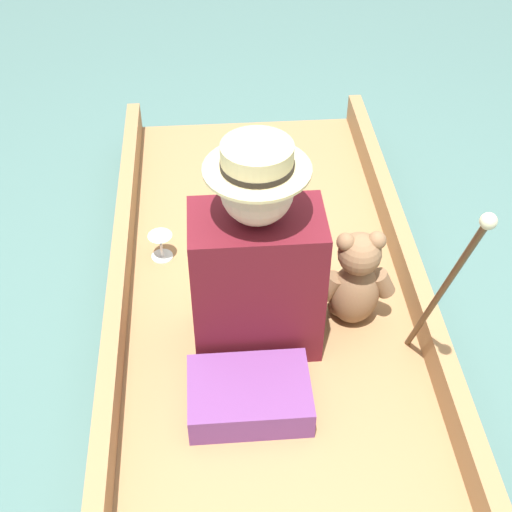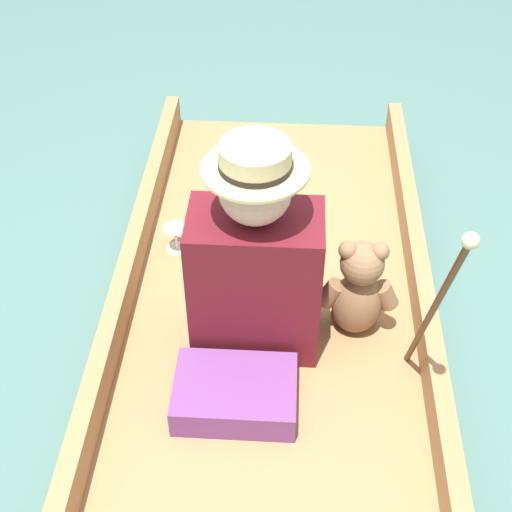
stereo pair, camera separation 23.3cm
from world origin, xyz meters
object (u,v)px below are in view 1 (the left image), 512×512
Objects in this scene: teddy_bear at (356,281)px; walking_cane at (448,282)px; wine_glass at (161,242)px; seated_person at (255,261)px.

walking_cane reaches higher than teddy_bear.
seated_person is at bearing -47.07° from wine_glass.
wine_glass is 0.13× the size of walking_cane.
seated_person reaches higher than wine_glass.
wine_glass is (-0.35, 0.37, -0.21)m from seated_person.
walking_cane is at bearing -61.78° from teddy_bear.
seated_person is at bearing 146.66° from walking_cane.
walking_cane is (0.18, -0.33, 0.30)m from teddy_bear.
teddy_bear is at bearing 118.22° from walking_cane.
teddy_bear reaches higher than wine_glass.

